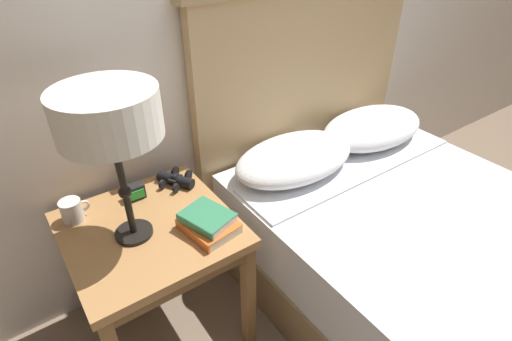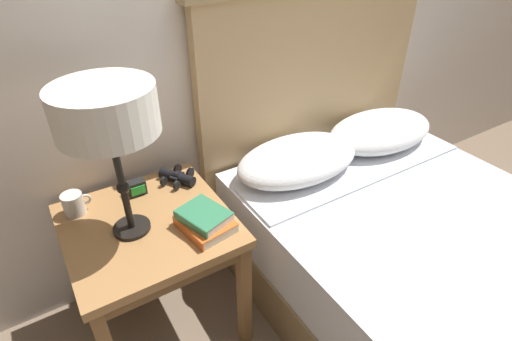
{
  "view_description": "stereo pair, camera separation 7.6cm",
  "coord_description": "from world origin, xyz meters",
  "px_view_note": "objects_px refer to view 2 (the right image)",
  "views": [
    {
      "loc": [
        -0.83,
        -0.35,
        1.54
      ],
      "look_at": [
        -0.09,
        0.7,
        0.68
      ],
      "focal_mm": 28.0,
      "sensor_mm": 36.0,
      "label": 1
    },
    {
      "loc": [
        -0.77,
        -0.4,
        1.54
      ],
      "look_at": [
        -0.09,
        0.7,
        0.68
      ],
      "focal_mm": 28.0,
      "sensor_mm": 36.0,
      "label": 2
    }
  ],
  "objects_px": {
    "table_lamp": "(106,114)",
    "coffee_mug": "(74,204)",
    "nightstand": "(150,238)",
    "book_on_nightstand": "(205,224)",
    "bed": "(444,277)",
    "book_stacked_on_top": "(203,216)",
    "alarm_clock": "(137,188)",
    "binoculars_pair": "(177,177)"
  },
  "relations": [
    {
      "from": "nightstand",
      "to": "bed",
      "type": "bearing_deg",
      "value": -32.43
    },
    {
      "from": "binoculars_pair",
      "to": "book_stacked_on_top",
      "type": "bearing_deg",
      "value": -95.19
    },
    {
      "from": "book_stacked_on_top",
      "to": "coffee_mug",
      "type": "bearing_deg",
      "value": 139.11
    },
    {
      "from": "bed",
      "to": "table_lamp",
      "type": "height_order",
      "value": "bed"
    },
    {
      "from": "table_lamp",
      "to": "coffee_mug",
      "type": "relative_size",
      "value": 5.2
    },
    {
      "from": "bed",
      "to": "alarm_clock",
      "type": "relative_size",
      "value": 29.26
    },
    {
      "from": "book_on_nightstand",
      "to": "alarm_clock",
      "type": "height_order",
      "value": "alarm_clock"
    },
    {
      "from": "book_stacked_on_top",
      "to": "binoculars_pair",
      "type": "height_order",
      "value": "book_stacked_on_top"
    },
    {
      "from": "book_stacked_on_top",
      "to": "coffee_mug",
      "type": "distance_m",
      "value": 0.49
    },
    {
      "from": "table_lamp",
      "to": "coffee_mug",
      "type": "xyz_separation_m",
      "value": [
        -0.15,
        0.2,
        -0.41
      ]
    },
    {
      "from": "table_lamp",
      "to": "book_stacked_on_top",
      "type": "xyz_separation_m",
      "value": [
        0.22,
        -0.12,
        -0.4
      ]
    },
    {
      "from": "book_on_nightstand",
      "to": "bed",
      "type": "bearing_deg",
      "value": -30.57
    },
    {
      "from": "bed",
      "to": "book_on_nightstand",
      "type": "xyz_separation_m",
      "value": [
        -0.8,
        0.47,
        0.3
      ]
    },
    {
      "from": "table_lamp",
      "to": "alarm_clock",
      "type": "distance_m",
      "value": 0.47
    },
    {
      "from": "binoculars_pair",
      "to": "coffee_mug",
      "type": "xyz_separation_m",
      "value": [
        -0.4,
        0.01,
        0.02
      ]
    },
    {
      "from": "nightstand",
      "to": "table_lamp",
      "type": "height_order",
      "value": "table_lamp"
    },
    {
      "from": "nightstand",
      "to": "coffee_mug",
      "type": "relative_size",
      "value": 5.63
    },
    {
      "from": "alarm_clock",
      "to": "table_lamp",
      "type": "bearing_deg",
      "value": -113.01
    },
    {
      "from": "table_lamp",
      "to": "book_stacked_on_top",
      "type": "relative_size",
      "value": 2.64
    },
    {
      "from": "table_lamp",
      "to": "book_on_nightstand",
      "type": "distance_m",
      "value": 0.5
    },
    {
      "from": "book_on_nightstand",
      "to": "binoculars_pair",
      "type": "distance_m",
      "value": 0.32
    },
    {
      "from": "coffee_mug",
      "to": "bed",
      "type": "bearing_deg",
      "value": -34.35
    },
    {
      "from": "book_on_nightstand",
      "to": "book_stacked_on_top",
      "type": "bearing_deg",
      "value": 92.03
    },
    {
      "from": "nightstand",
      "to": "coffee_mug",
      "type": "distance_m",
      "value": 0.3
    },
    {
      "from": "book_on_nightstand",
      "to": "book_stacked_on_top",
      "type": "xyz_separation_m",
      "value": [
        -0.0,
        0.01,
        0.03
      ]
    },
    {
      "from": "table_lamp",
      "to": "book_on_nightstand",
      "type": "xyz_separation_m",
      "value": [
        0.22,
        -0.13,
        -0.43
      ]
    },
    {
      "from": "book_stacked_on_top",
      "to": "alarm_clock",
      "type": "xyz_separation_m",
      "value": [
        -0.14,
        0.32,
        -0.02
      ]
    },
    {
      "from": "bed",
      "to": "nightstand",
      "type": "bearing_deg",
      "value": 147.57
    },
    {
      "from": "table_lamp",
      "to": "binoculars_pair",
      "type": "relative_size",
      "value": 3.39
    },
    {
      "from": "nightstand",
      "to": "book_stacked_on_top",
      "type": "height_order",
      "value": "book_stacked_on_top"
    },
    {
      "from": "nightstand",
      "to": "book_on_nightstand",
      "type": "bearing_deg",
      "value": -40.36
    },
    {
      "from": "coffee_mug",
      "to": "book_on_nightstand",
      "type": "bearing_deg",
      "value": -41.43
    },
    {
      "from": "book_on_nightstand",
      "to": "alarm_clock",
      "type": "bearing_deg",
      "value": 113.43
    },
    {
      "from": "bed",
      "to": "book_on_nightstand",
      "type": "bearing_deg",
      "value": 149.43
    },
    {
      "from": "bed",
      "to": "book_stacked_on_top",
      "type": "xyz_separation_m",
      "value": [
        -0.8,
        0.48,
        0.33
      ]
    },
    {
      "from": "table_lamp",
      "to": "book_on_nightstand",
      "type": "height_order",
      "value": "table_lamp"
    },
    {
      "from": "bed",
      "to": "table_lamp",
      "type": "bearing_deg",
      "value": 149.46
    },
    {
      "from": "nightstand",
      "to": "table_lamp",
      "type": "relative_size",
      "value": 1.08
    },
    {
      "from": "binoculars_pair",
      "to": "coffee_mug",
      "type": "bearing_deg",
      "value": 178.94
    },
    {
      "from": "nightstand",
      "to": "alarm_clock",
      "type": "height_order",
      "value": "alarm_clock"
    },
    {
      "from": "book_on_nightstand",
      "to": "binoculars_pair",
      "type": "relative_size",
      "value": 1.34
    },
    {
      "from": "nightstand",
      "to": "book_stacked_on_top",
      "type": "xyz_separation_m",
      "value": [
        0.17,
        -0.14,
        0.13
      ]
    }
  ]
}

